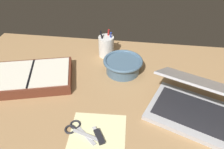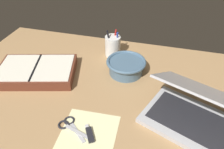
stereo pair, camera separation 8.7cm
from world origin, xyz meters
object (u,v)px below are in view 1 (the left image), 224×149
(laptop, at_px, (197,103))
(scissors, at_px, (76,129))
(pen_cup, at_px, (106,46))
(planner, at_px, (32,77))
(bowl, at_px, (123,65))

(laptop, relative_size, scissors, 3.07)
(pen_cup, xyz_separation_m, scissors, (-0.03, -0.48, -0.05))
(planner, bearing_deg, pen_cup, 26.09)
(pen_cup, height_order, planner, pen_cup)
(scissors, bearing_deg, planner, 166.60)
(planner, distance_m, scissors, 0.34)
(laptop, bearing_deg, planner, -165.90)
(laptop, xyz_separation_m, bowl, (-0.29, 0.21, -0.01))
(pen_cup, height_order, scissors, pen_cup)
(bowl, distance_m, pen_cup, 0.16)
(bowl, distance_m, scissors, 0.37)
(bowl, xyz_separation_m, scissors, (-0.13, -0.35, -0.03))
(bowl, xyz_separation_m, pen_cup, (-0.10, 0.13, 0.01))
(laptop, relative_size, bowl, 2.20)
(scissors, bearing_deg, bowl, 98.44)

